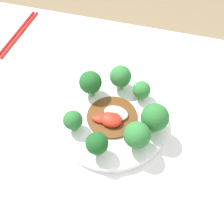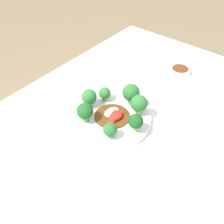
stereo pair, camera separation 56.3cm
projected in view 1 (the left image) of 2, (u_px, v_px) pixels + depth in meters
ground_plane at (119, 224)px, 1.19m from camera, size 8.00×8.00×0.00m
table at (121, 197)px, 0.88m from camera, size 1.13×0.79×0.77m
plate at (112, 120)px, 0.58m from camera, size 0.24×0.24×0.02m
broccoli_east at (155, 118)px, 0.52m from camera, size 0.06×0.06×0.07m
broccoli_north at (121, 77)px, 0.60m from camera, size 0.05×0.05×0.06m
broccoli_northeast at (142, 90)px, 0.58m from camera, size 0.04×0.04×0.05m
broccoli_south at (97, 144)px, 0.49m from camera, size 0.04×0.04×0.06m
broccoli_northwest at (90, 83)px, 0.58m from camera, size 0.05×0.05×0.07m
broccoli_southwest at (73, 120)px, 0.53m from camera, size 0.04×0.04×0.05m
broccoli_southeast at (137, 135)px, 0.50m from camera, size 0.05×0.05×0.07m
stirfry_center at (112, 117)px, 0.57m from camera, size 0.11×0.11×0.02m
chopsticks at (19, 33)px, 0.77m from camera, size 0.02×0.22×0.01m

